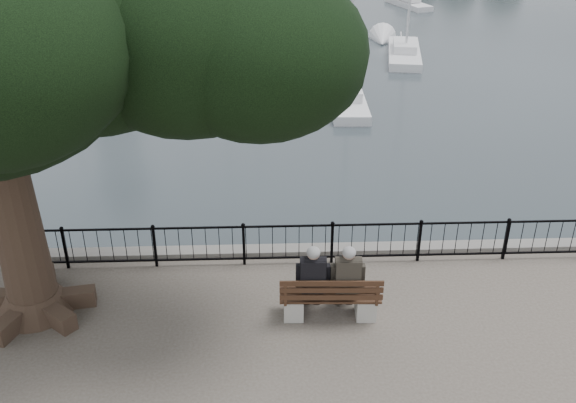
{
  "coord_description": "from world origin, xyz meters",
  "views": [
    {
      "loc": [
        -0.47,
        -9.9,
        8.1
      ],
      "look_at": [
        0.0,
        2.5,
        1.6
      ],
      "focal_mm": 40.0,
      "sensor_mm": 36.0,
      "label": 1
    }
  ],
  "objects_px": {
    "tree": "(26,26)",
    "bench": "(330,302)",
    "person_right": "(347,282)",
    "person_left": "(312,282)"
  },
  "relations": [
    {
      "from": "bench",
      "to": "person_left",
      "type": "bearing_deg",
      "value": 159.96
    },
    {
      "from": "person_right",
      "to": "person_left",
      "type": "bearing_deg",
      "value": 178.01
    },
    {
      "from": "tree",
      "to": "bench",
      "type": "bearing_deg",
      "value": -6.36
    },
    {
      "from": "person_right",
      "to": "tree",
      "type": "bearing_deg",
      "value": 175.09
    },
    {
      "from": "bench",
      "to": "tree",
      "type": "height_order",
      "value": "tree"
    },
    {
      "from": "bench",
      "to": "person_right",
      "type": "height_order",
      "value": "person_right"
    },
    {
      "from": "bench",
      "to": "tree",
      "type": "distance_m",
      "value": 7.49
    },
    {
      "from": "person_right",
      "to": "tree",
      "type": "relative_size",
      "value": 0.16
    },
    {
      "from": "person_left",
      "to": "tree",
      "type": "relative_size",
      "value": 0.16
    },
    {
      "from": "bench",
      "to": "tree",
      "type": "relative_size",
      "value": 0.19
    }
  ]
}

